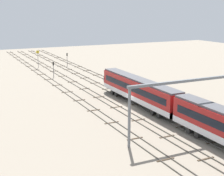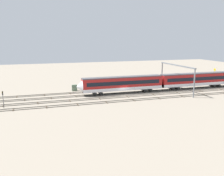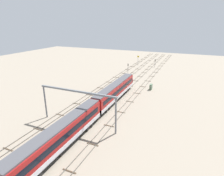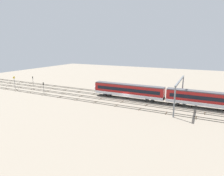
{
  "view_description": "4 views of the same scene",
  "coord_description": "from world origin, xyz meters",
  "px_view_note": "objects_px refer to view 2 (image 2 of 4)",
  "views": [
    {
      "loc": [
        -52.11,
        28.14,
        17.34
      ],
      "look_at": [
        5.78,
        0.26,
        2.15
      ],
      "focal_mm": 54.03,
      "sensor_mm": 36.0,
      "label": 1
    },
    {
      "loc": [
        23.99,
        64.46,
        15.78
      ],
      "look_at": [
        4.16,
        1.27,
        2.49
      ],
      "focal_mm": 39.64,
      "sensor_mm": 36.0,
      "label": 2
    },
    {
      "loc": [
        -47.69,
        -21.7,
        21.47
      ],
      "look_at": [
        3.85,
        0.61,
        1.93
      ],
      "focal_mm": 30.27,
      "sensor_mm": 36.0,
      "label": 3
    },
    {
      "loc": [
        -22.55,
        55.07,
        17.37
      ],
      "look_at": [
        4.81,
        -0.16,
        3.57
      ],
      "focal_mm": 30.01,
      "sensor_mm": 36.0,
      "label": 4
    }
  ],
  "objects_px": {
    "overhead_gantry": "(177,71)",
    "signal_light_trackside_approach": "(3,97)",
    "speed_sign_near_foreground": "(214,73)",
    "relay_cabinet": "(74,88)"
  },
  "relations": [
    {
      "from": "overhead_gantry",
      "to": "signal_light_trackside_approach",
      "type": "bearing_deg",
      "value": 5.82
    },
    {
      "from": "speed_sign_near_foreground",
      "to": "overhead_gantry",
      "type": "bearing_deg",
      "value": 21.69
    },
    {
      "from": "signal_light_trackside_approach",
      "to": "speed_sign_near_foreground",
      "type": "bearing_deg",
      "value": -169.17
    },
    {
      "from": "overhead_gantry",
      "to": "signal_light_trackside_approach",
      "type": "relative_size",
      "value": 4.55
    },
    {
      "from": "overhead_gantry",
      "to": "speed_sign_near_foreground",
      "type": "xyz_separation_m",
      "value": [
        -20.8,
        -8.27,
        -2.62
      ]
    },
    {
      "from": "speed_sign_near_foreground",
      "to": "relay_cabinet",
      "type": "xyz_separation_m",
      "value": [
        50.28,
        -1.36,
        -2.57
      ]
    },
    {
      "from": "speed_sign_near_foreground",
      "to": "signal_light_trackside_approach",
      "type": "bearing_deg",
      "value": 10.83
    },
    {
      "from": "relay_cabinet",
      "to": "overhead_gantry",
      "type": "bearing_deg",
      "value": 161.91
    },
    {
      "from": "overhead_gantry",
      "to": "signal_light_trackside_approach",
      "type": "xyz_separation_m",
      "value": [
        48.07,
        4.9,
        -3.46
      ]
    },
    {
      "from": "speed_sign_near_foreground",
      "to": "signal_light_trackside_approach",
      "type": "xyz_separation_m",
      "value": [
        68.88,
        13.17,
        -0.85
      ]
    }
  ]
}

